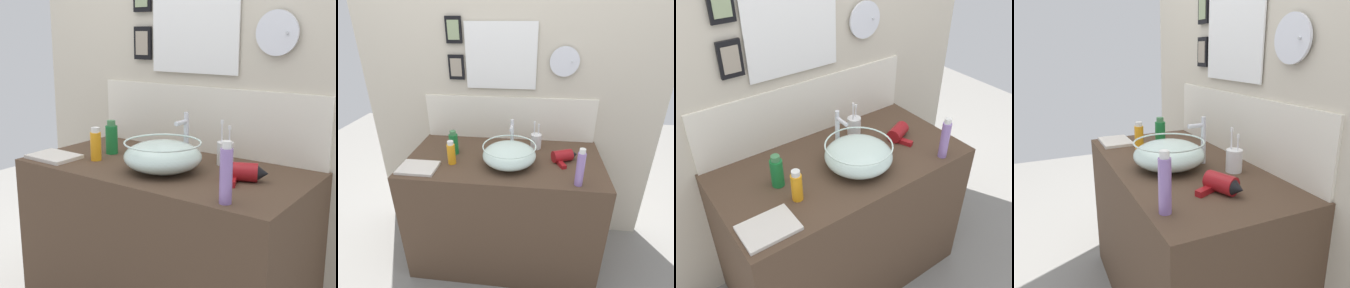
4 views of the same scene
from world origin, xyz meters
The scene contains 10 objects.
vanity_counter centered at (0.00, 0.00, 0.41)m, with size 1.26×0.64×0.82m, color #4C3828.
back_panel centered at (0.00, 0.35, 1.17)m, with size 2.15×0.10×2.33m.
glass_bowl_sink centered at (0.04, -0.08, 0.89)m, with size 0.33×0.33×0.13m.
faucet centered at (0.04, 0.09, 0.95)m, with size 0.02×0.09×0.23m.
hair_drier centered at (0.38, 0.00, 0.86)m, with size 0.18×0.17×0.08m.
toothbrush_cup centered at (0.20, 0.17, 0.88)m, with size 0.07×0.07×0.20m.
shampoo_bottle centered at (0.44, -0.26, 0.93)m, with size 0.04×0.04×0.22m.
spray_bottle centered at (-0.34, 0.02, 0.90)m, with size 0.06×0.06×0.16m.
soap_dispenser centered at (-0.31, -0.11, 0.90)m, with size 0.05×0.05×0.15m.
hand_towel centered at (-0.50, -0.20, 0.83)m, with size 0.23×0.17×0.02m, color silver.
Camera 1 is at (1.16, -1.60, 1.39)m, focal length 50.00 mm.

